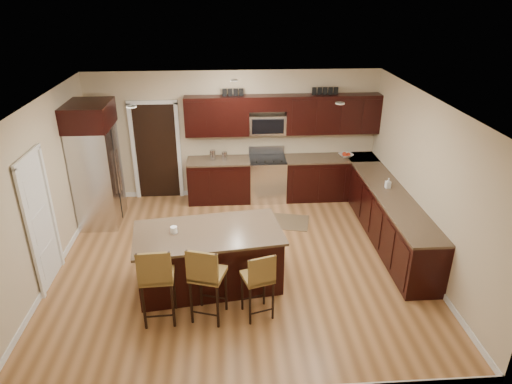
{
  "coord_description": "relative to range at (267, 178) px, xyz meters",
  "views": [
    {
      "loc": [
        -0.16,
        -6.48,
        4.29
      ],
      "look_at": [
        0.3,
        0.4,
        1.11
      ],
      "focal_mm": 32.0,
      "sensor_mm": 36.0,
      "label": 1
    }
  ],
  "objects": [
    {
      "name": "floor",
      "position": [
        -0.68,
        -2.45,
        -0.47
      ],
      "size": [
        6.0,
        6.0,
        0.0
      ],
      "primitive_type": "plane",
      "color": "#A46F41",
      "rests_on": "ground"
    },
    {
      "name": "ceiling",
      "position": [
        -0.68,
        -2.45,
        2.23
      ],
      "size": [
        6.0,
        6.0,
        0.0
      ],
      "primitive_type": "plane",
      "rotation": [
        3.14,
        0.0,
        0.0
      ],
      "color": "silver",
      "rests_on": "wall_back"
    },
    {
      "name": "wall_back",
      "position": [
        -0.68,
        0.3,
        0.88
      ],
      "size": [
        6.0,
        0.0,
        6.0
      ],
      "primitive_type": "plane",
      "rotation": [
        1.57,
        0.0,
        0.0
      ],
      "color": "#C8B590",
      "rests_on": "floor"
    },
    {
      "name": "wall_left",
      "position": [
        -3.68,
        -2.45,
        0.88
      ],
      "size": [
        0.0,
        5.5,
        5.5
      ],
      "primitive_type": "plane",
      "rotation": [
        1.57,
        0.0,
        1.57
      ],
      "color": "#C8B590",
      "rests_on": "floor"
    },
    {
      "name": "wall_right",
      "position": [
        2.32,
        -2.45,
        0.88
      ],
      "size": [
        0.0,
        5.5,
        5.5
      ],
      "primitive_type": "plane",
      "rotation": [
        1.57,
        0.0,
        -1.57
      ],
      "color": "#C8B590",
      "rests_on": "floor"
    },
    {
      "name": "base_cabinets",
      "position": [
        1.22,
        -1.01,
        -0.01
      ],
      "size": [
        4.02,
        3.96,
        0.92
      ],
      "color": "black",
      "rests_on": "floor"
    },
    {
      "name": "upper_cabinets",
      "position": [
        0.36,
        0.13,
        1.37
      ],
      "size": [
        4.0,
        0.33,
        0.8
      ],
      "color": "black",
      "rests_on": "wall_back"
    },
    {
      "name": "range",
      "position": [
        0.0,
        0.0,
        0.0
      ],
      "size": [
        0.76,
        0.64,
        1.11
      ],
      "color": "silver",
      "rests_on": "floor"
    },
    {
      "name": "microwave",
      "position": [
        0.0,
        0.15,
        1.15
      ],
      "size": [
        0.76,
        0.31,
        0.4
      ],
      "primitive_type": "cube",
      "color": "silver",
      "rests_on": "upper_cabinets"
    },
    {
      "name": "doorway",
      "position": [
        -2.33,
        0.28,
        0.56
      ],
      "size": [
        0.85,
        0.03,
        2.06
      ],
      "primitive_type": "cube",
      "color": "black",
      "rests_on": "floor"
    },
    {
      "name": "pantry_door",
      "position": [
        -3.66,
        -2.75,
        0.55
      ],
      "size": [
        0.03,
        0.8,
        2.04
      ],
      "primitive_type": "cube",
      "color": "white",
      "rests_on": "floor"
    },
    {
      "name": "letter_decor",
      "position": [
        0.22,
        0.13,
        1.82
      ],
      "size": [
        2.2,
        0.03,
        0.15
      ],
      "primitive_type": null,
      "color": "black",
      "rests_on": "upper_cabinets"
    },
    {
      "name": "island",
      "position": [
        -1.16,
        -3.0,
        -0.04
      ],
      "size": [
        2.32,
        1.42,
        0.92
      ],
      "rotation": [
        0.0,
        0.0,
        0.13
      ],
      "color": "black",
      "rests_on": "floor"
    },
    {
      "name": "stool_left",
      "position": [
        -1.82,
        -3.85,
        0.27
      ],
      "size": [
        0.47,
        0.47,
        1.19
      ],
      "rotation": [
        0.0,
        0.0,
        0.05
      ],
      "color": "olive",
      "rests_on": "floor"
    },
    {
      "name": "stool_mid",
      "position": [
        -1.17,
        -3.85,
        0.26
      ],
      "size": [
        0.55,
        0.55,
        1.17
      ],
      "rotation": [
        0.0,
        0.0,
        -0.31
      ],
      "color": "olive",
      "rests_on": "floor"
    },
    {
      "name": "stool_right",
      "position": [
        -0.46,
        -3.84,
        0.18
      ],
      "size": [
        0.48,
        0.48,
        1.04
      ],
      "rotation": [
        0.0,
        0.0,
        0.29
      ],
      "color": "olive",
      "rests_on": "floor"
    },
    {
      "name": "refrigerator",
      "position": [
        -3.3,
        -0.8,
        0.73
      ],
      "size": [
        0.79,
        1.01,
        2.35
      ],
      "color": "silver",
      "rests_on": "floor"
    },
    {
      "name": "floor_mat",
      "position": [
        0.22,
        -1.09,
        -0.47
      ],
      "size": [
        1.11,
        0.86,
        0.01
      ],
      "primitive_type": "cube",
      "rotation": [
        0.0,
        0.0,
        -0.23
      ],
      "color": "brown",
      "rests_on": "floor"
    },
    {
      "name": "fruit_bowl",
      "position": [
        1.66,
        -0.0,
        0.48
      ],
      "size": [
        0.36,
        0.36,
        0.07
      ],
      "primitive_type": "imported",
      "rotation": [
        0.0,
        0.0,
        0.29
      ],
      "color": "silver",
      "rests_on": "base_cabinets"
    },
    {
      "name": "soap_bottle",
      "position": [
        2.02,
        -1.63,
        0.54
      ],
      "size": [
        0.1,
        0.1,
        0.19
      ],
      "primitive_type": "imported",
      "rotation": [
        0.0,
        0.0,
        0.12
      ],
      "color": "#B2B2B2",
      "rests_on": "base_cabinets"
    },
    {
      "name": "canister_tall",
      "position": [
        -1.14,
        -0.0,
        0.55
      ],
      "size": [
        0.12,
        0.12,
        0.21
      ],
      "primitive_type": "cylinder",
      "color": "silver",
      "rests_on": "base_cabinets"
    },
    {
      "name": "canister_short",
      "position": [
        -0.9,
        -0.0,
        0.54
      ],
      "size": [
        0.11,
        0.11,
        0.17
      ],
      "primitive_type": "cylinder",
      "color": "silver",
      "rests_on": "base_cabinets"
    },
    {
      "name": "island_jar",
      "position": [
        -1.66,
        -3.0,
        0.5
      ],
      "size": [
        0.1,
        0.1,
        0.1
      ],
      "primitive_type": "cylinder",
      "color": "white",
      "rests_on": "island"
    }
  ]
}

